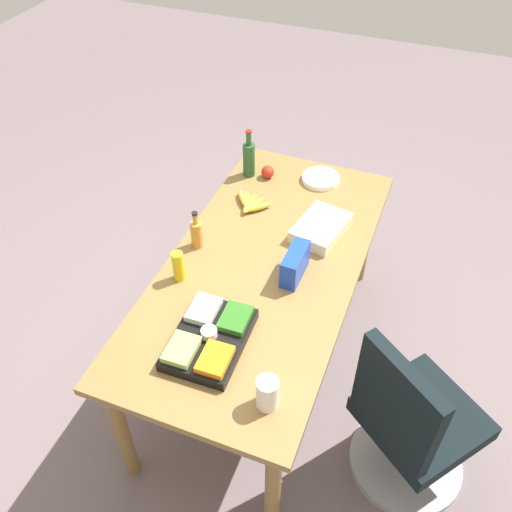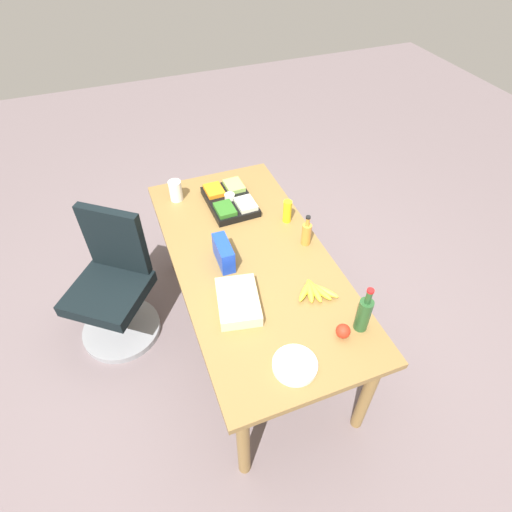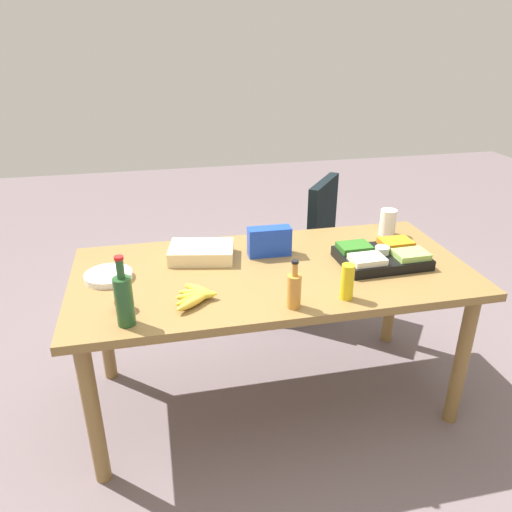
{
  "view_description": "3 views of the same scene",
  "coord_description": "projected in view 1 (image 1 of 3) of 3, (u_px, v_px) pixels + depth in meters",
  "views": [
    {
      "loc": [
        -1.87,
        -0.68,
        2.7
      ],
      "look_at": [
        0.01,
        0.05,
        0.81
      ],
      "focal_mm": 38.89,
      "sensor_mm": 36.0,
      "label": 1
    },
    {
      "loc": [
        1.69,
        -0.61,
        2.58
      ],
      "look_at": [
        0.02,
        0.02,
        0.81
      ],
      "focal_mm": 29.1,
      "sensor_mm": 36.0,
      "label": 2
    },
    {
      "loc": [
        0.54,
        2.09,
        1.86
      ],
      "look_at": [
        0.09,
        0.03,
        0.88
      ],
      "focal_mm": 34.67,
      "sensor_mm": 36.0,
      "label": 3
    }
  ],
  "objects": [
    {
      "name": "paper_plate_stack",
      "position": [
        321.0,
        179.0,
        3.26
      ],
      "size": [
        0.28,
        0.28,
        0.03
      ],
      "primitive_type": "cylinder",
      "rotation": [
        0.0,
        0.0,
        -0.31
      ],
      "color": "white",
      "rests_on": "conference_table"
    },
    {
      "name": "chip_bag_blue",
      "position": [
        295.0,
        264.0,
        2.65
      ],
      "size": [
        0.22,
        0.08,
        0.15
      ],
      "primitive_type": "cube",
      "rotation": [
        0.0,
        0.0,
        -0.02
      ],
      "color": "blue",
      "rests_on": "conference_table"
    },
    {
      "name": "dressing_bottle",
      "position": [
        197.0,
        233.0,
        2.8
      ],
      "size": [
        0.07,
        0.07,
        0.22
      ],
      "color": "#CC8532",
      "rests_on": "conference_table"
    },
    {
      "name": "conference_table",
      "position": [
        264.0,
        276.0,
        2.82
      ],
      "size": [
        1.92,
        0.92,
        0.79
      ],
      "color": "olive",
      "rests_on": "ground"
    },
    {
      "name": "office_chair",
      "position": [
        410.0,
        430.0,
        2.54
      ],
      "size": [
        0.67,
        0.67,
        0.98
      ],
      "color": "gray",
      "rests_on": "ground"
    },
    {
      "name": "mayo_jar",
      "position": [
        267.0,
        393.0,
        2.13
      ],
      "size": [
        0.09,
        0.09,
        0.15
      ],
      "primitive_type": "cylinder",
      "rotation": [
        0.0,
        0.0,
        -0.05
      ],
      "color": "white",
      "rests_on": "conference_table"
    },
    {
      "name": "wine_bottle",
      "position": [
        249.0,
        158.0,
        3.24
      ],
      "size": [
        0.08,
        0.08,
        0.3
      ],
      "color": "#244E25",
      "rests_on": "conference_table"
    },
    {
      "name": "sheet_cake",
      "position": [
        321.0,
        228.0,
        2.9
      ],
      "size": [
        0.36,
        0.28,
        0.07
      ],
      "primitive_type": "cube",
      "rotation": [
        0.0,
        0.0,
        -0.2
      ],
      "color": "beige",
      "rests_on": "conference_table"
    },
    {
      "name": "apple_red",
      "position": [
        268.0,
        172.0,
        3.27
      ],
      "size": [
        0.09,
        0.09,
        0.08
      ],
      "primitive_type": "sphere",
      "rotation": [
        0.0,
        0.0,
        0.21
      ],
      "color": "red",
      "rests_on": "conference_table"
    },
    {
      "name": "veggie_tray",
      "position": [
        209.0,
        338.0,
        2.37
      ],
      "size": [
        0.43,
        0.31,
        0.09
      ],
      "color": "black",
      "rests_on": "conference_table"
    },
    {
      "name": "mustard_bottle",
      "position": [
        178.0,
        266.0,
        2.63
      ],
      "size": [
        0.06,
        0.06,
        0.16
      ],
      "primitive_type": "cylinder",
      "rotation": [
        0.0,
        0.0,
        0.15
      ],
      "color": "yellow",
      "rests_on": "conference_table"
    },
    {
      "name": "banana_bunch",
      "position": [
        250.0,
        203.0,
        3.07
      ],
      "size": [
        0.2,
        0.24,
        0.04
      ],
      "color": "gold",
      "rests_on": "conference_table"
    },
    {
      "name": "ground_plane",
      "position": [
        263.0,
        358.0,
        3.3
      ],
      "size": [
        10.0,
        10.0,
        0.0
      ],
      "primitive_type": "plane",
      "color": "#6B5D5F"
    }
  ]
}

